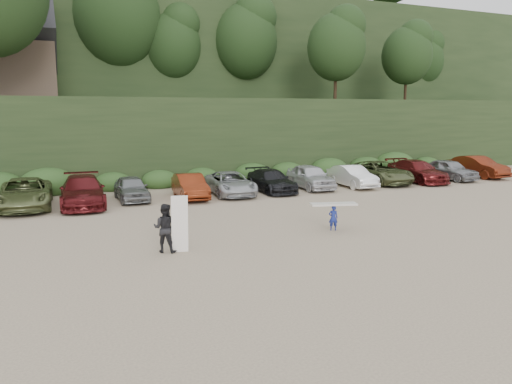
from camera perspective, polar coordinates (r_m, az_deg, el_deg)
name	(u,v)px	position (r m, az deg, el deg)	size (l,w,h in m)	color
ground	(286,232)	(21.33, 3.41, -4.64)	(120.00, 120.00, 0.00)	tan
hillside_backdrop	(130,51)	(55.49, -14.24, 15.35)	(90.00, 41.50, 28.00)	black
parked_cars	(259,181)	(31.36, 0.34, 1.30)	(39.57, 6.38, 1.63)	#B5B4B9
child_surfer	(333,212)	(21.75, 8.84, -2.26)	(2.08, 1.08, 1.20)	navy
adult_surfer	(166,228)	(18.49, -10.22, -4.03)	(1.35, 1.04, 2.13)	black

